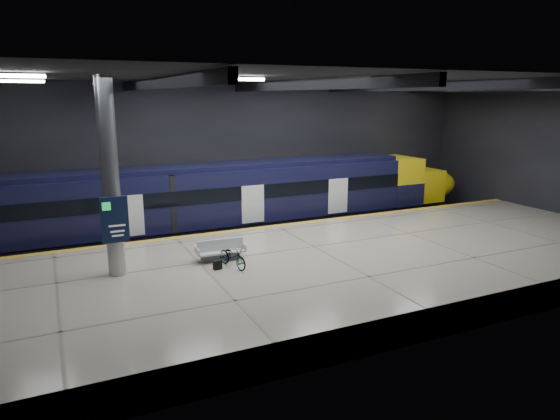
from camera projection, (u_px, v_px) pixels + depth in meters
ground at (303, 264)px, 22.24m from camera, size 30.00×30.00×0.00m
room_shell at (304, 135)px, 20.97m from camera, size 30.10×16.10×8.05m
platform at (332, 269)px, 19.91m from camera, size 30.00×11.00×1.10m
safety_strip at (277, 226)px, 24.42m from camera, size 30.00×0.40×0.01m
rails at (256, 232)px, 27.08m from camera, size 30.00×1.52×0.16m
train at (221, 200)px, 25.84m from camera, size 29.40×2.84×3.79m
bench at (220, 252)px, 19.32m from camera, size 1.91×0.85×0.83m
bicycle at (233, 256)px, 18.46m from camera, size 0.96×1.69×0.84m
pannier_bag at (217, 265)px, 18.26m from camera, size 0.33×0.23×0.35m
info_column at (111, 181)px, 17.04m from camera, size 0.90×0.78×6.90m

